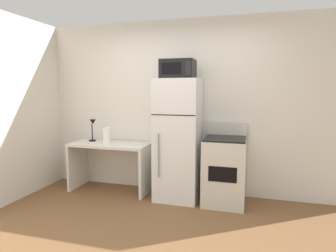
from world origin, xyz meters
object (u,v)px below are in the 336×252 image
(oven_range, at_px, (224,170))
(refrigerator, at_px, (178,140))
(paper_towel_roll, at_px, (106,135))
(microwave, at_px, (178,69))
(desk, at_px, (110,157))
(desk_lamp, at_px, (93,126))

(oven_range, bearing_deg, refrigerator, 179.51)
(paper_towel_roll, xyz_separation_m, microwave, (1.14, -0.04, 0.98))
(desk, bearing_deg, oven_range, -0.86)
(refrigerator, height_order, microwave, microwave)
(desk, height_order, desk_lamp, desk_lamp)
(paper_towel_roll, distance_m, microwave, 1.51)
(refrigerator, relative_size, microwave, 3.74)
(oven_range, bearing_deg, desk_lamp, 177.29)
(desk, height_order, oven_range, oven_range)
(refrigerator, bearing_deg, desk, 178.92)
(paper_towel_roll, distance_m, refrigerator, 1.14)
(desk_lamp, relative_size, oven_range, 0.32)
(refrigerator, relative_size, oven_range, 1.56)
(desk, bearing_deg, refrigerator, -1.08)
(paper_towel_roll, height_order, microwave, microwave)
(desk_lamp, distance_m, paper_towel_roll, 0.31)
(refrigerator, distance_m, microwave, 0.99)
(desk_lamp, bearing_deg, microwave, -4.58)
(desk, distance_m, desk_lamp, 0.58)
(refrigerator, xyz_separation_m, microwave, (0.00, -0.02, 0.99))
(paper_towel_roll, xyz_separation_m, oven_range, (1.80, -0.02, -0.40))
(desk_lamp, xyz_separation_m, oven_range, (2.08, -0.10, -0.52))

